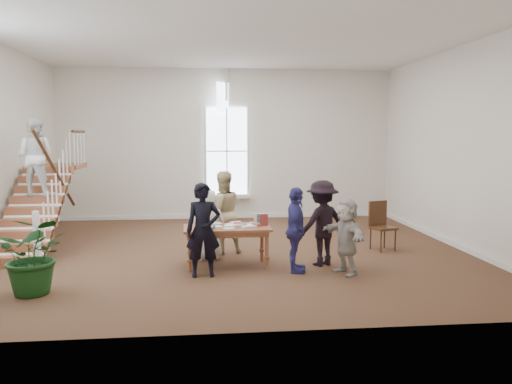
{
  "coord_description": "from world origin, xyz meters",
  "views": [
    {
      "loc": [
        -0.65,
        -10.65,
        2.53
      ],
      "look_at": [
        0.48,
        0.4,
        1.26
      ],
      "focal_mm": 35.0,
      "sensor_mm": 36.0,
      "label": 1
    }
  ],
  "objects": [
    {
      "name": "side_chair",
      "position": [
        3.2,
        -0.1,
        0.61
      ],
      "size": [
        0.58,
        0.58,
        1.08
      ],
      "rotation": [
        0.0,
        0.0,
        0.3
      ],
      "color": "#3B1D10",
      "rests_on": "ground"
    },
    {
      "name": "woman_cluster_b",
      "position": [
        1.59,
        -1.28,
        0.83
      ],
      "size": [
        1.24,
        1.01,
        1.66
      ],
      "primitive_type": "imported",
      "rotation": [
        0.0,
        0.0,
        3.58
      ],
      "color": "black",
      "rests_on": "ground"
    },
    {
      "name": "woman_cluster_a",
      "position": [
        0.99,
        -1.73,
        0.79
      ],
      "size": [
        0.56,
        0.99,
        1.59
      ],
      "primitive_type": "imported",
      "rotation": [
        0.0,
        0.0,
        1.37
      ],
      "color": "navy",
      "rests_on": "ground"
    },
    {
      "name": "room_shell",
      "position": [
        -0.0,
        4.39,
        0.4
      ],
      "size": [
        10.49,
        10.0,
        10.0
      ],
      "color": "silver",
      "rests_on": "ground"
    },
    {
      "name": "police_officer",
      "position": [
        -0.7,
        -1.84,
        0.85
      ],
      "size": [
        0.63,
        0.43,
        1.69
      ],
      "primitive_type": "imported",
      "rotation": [
        0.0,
        0.0,
        0.04
      ],
      "color": "black",
      "rests_on": "ground"
    },
    {
      "name": "floor_plant",
      "position": [
        -3.37,
        -2.58,
        0.63
      ],
      "size": [
        1.15,
        1.0,
        1.27
      ],
      "primitive_type": "imported",
      "rotation": [
        0.0,
        0.0,
        -0.01
      ],
      "color": "#113812",
      "rests_on": "ground"
    },
    {
      "name": "ground",
      "position": [
        0.0,
        0.0,
        0.0
      ],
      "size": [
        10.0,
        10.0,
        0.0
      ],
      "primitive_type": "plane",
      "color": "#4B2C1D",
      "rests_on": "ground"
    },
    {
      "name": "elderly_woman",
      "position": [
        -0.6,
        -0.59,
        0.72
      ],
      "size": [
        0.75,
        0.53,
        1.44
      ],
      "primitive_type": "imported",
      "rotation": [
        0.0,
        0.0,
        3.25
      ],
      "color": "silver",
      "rests_on": "ground"
    },
    {
      "name": "person_yellow",
      "position": [
        -0.3,
        -0.09,
        0.88
      ],
      "size": [
        1.01,
        0.88,
        1.77
      ],
      "primitive_type": "imported",
      "rotation": [
        0.0,
        0.0,
        3.43
      ],
      "color": "tan",
      "rests_on": "ground"
    },
    {
      "name": "staircase",
      "position": [
        -4.34,
        0.75,
        1.62
      ],
      "size": [
        1.1,
        4.1,
        2.92
      ],
      "color": "brown",
      "rests_on": "ground"
    },
    {
      "name": "library_table",
      "position": [
        -0.23,
        -1.19,
        0.7
      ],
      "size": [
        1.68,
        0.88,
        0.84
      ],
      "rotation": [
        0.0,
        0.0,
        0.03
      ],
      "color": "brown",
      "rests_on": "ground"
    },
    {
      "name": "woman_cluster_c",
      "position": [
        1.89,
        -1.93,
        0.7
      ],
      "size": [
        0.8,
        1.36,
        1.39
      ],
      "primitive_type": "imported",
      "rotation": [
        0.0,
        0.0,
        5.03
      ],
      "color": "#BCB3AA",
      "rests_on": "ground"
    }
  ]
}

